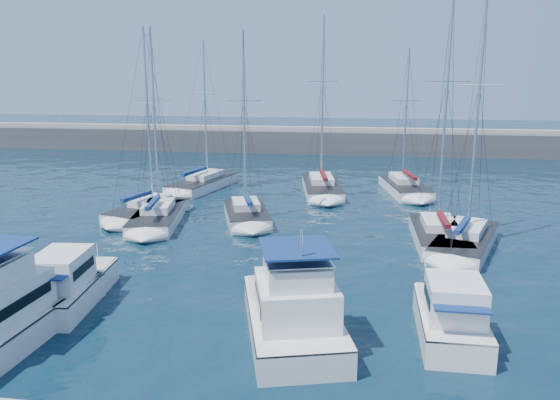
# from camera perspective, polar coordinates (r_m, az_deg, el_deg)

# --- Properties ---
(ground) EXTENTS (220.00, 220.00, 0.00)m
(ground) POSITION_cam_1_polar(r_m,az_deg,el_deg) (27.05, -3.13, -10.63)
(ground) COLOR black
(ground) RESTS_ON ground
(breakwater) EXTENTS (160.00, 6.00, 4.45)m
(breakwater) POSITION_cam_1_polar(r_m,az_deg,el_deg) (77.03, 4.49, 5.84)
(breakwater) COLOR #424244
(breakwater) RESTS_ON ground
(motor_yacht_port_outer) EXTENTS (3.11, 6.61, 3.20)m
(motor_yacht_port_outer) POSITION_cam_1_polar(r_m,az_deg,el_deg) (28.29, -21.22, -8.40)
(motor_yacht_port_outer) COLOR silver
(motor_yacht_port_outer) RESTS_ON ground
(motor_yacht_port_inner) EXTENTS (4.09, 9.21, 4.69)m
(motor_yacht_port_inner) POSITION_cam_1_polar(r_m,az_deg,el_deg) (25.95, -26.73, -10.46)
(motor_yacht_port_inner) COLOR silver
(motor_yacht_port_inner) RESTS_ON ground
(motor_yacht_stbd_inner) EXTENTS (5.60, 8.52, 4.69)m
(motor_yacht_stbd_inner) POSITION_cam_1_polar(r_m,az_deg,el_deg) (23.23, 1.43, -11.74)
(motor_yacht_stbd_inner) COLOR silver
(motor_yacht_stbd_inner) RESTS_ON ground
(motor_yacht_stbd_outer) EXTENTS (2.68, 5.80, 3.20)m
(motor_yacht_stbd_outer) POSITION_cam_1_polar(r_m,az_deg,el_deg) (24.29, 17.47, -11.72)
(motor_yacht_stbd_outer) COLOR silver
(motor_yacht_stbd_outer) RESTS_ON ground
(sailboat_mid_a) EXTENTS (4.88, 7.67, 14.50)m
(sailboat_mid_a) POSITION_cam_1_polar(r_m,az_deg,el_deg) (43.03, -13.67, -1.13)
(sailboat_mid_a) COLOR silver
(sailboat_mid_a) RESTS_ON ground
(sailboat_mid_b) EXTENTS (4.34, 8.39, 14.37)m
(sailboat_mid_b) POSITION_cam_1_polar(r_m,az_deg,el_deg) (41.06, -12.67, -1.78)
(sailboat_mid_b) COLOR silver
(sailboat_mid_b) RESTS_ON ground
(sailboat_mid_c) EXTENTS (4.89, 7.36, 14.23)m
(sailboat_mid_c) POSITION_cam_1_polar(r_m,az_deg,el_deg) (40.90, -3.53, -1.52)
(sailboat_mid_c) COLOR silver
(sailboat_mid_c) RESTS_ON ground
(sailboat_mid_d) EXTENTS (3.25, 7.88, 16.66)m
(sailboat_mid_d) POSITION_cam_1_polar(r_m,az_deg,el_deg) (37.24, 16.26, -3.51)
(sailboat_mid_d) COLOR silver
(sailboat_mid_d) RESTS_ON ground
(sailboat_mid_e) EXTENTS (5.77, 9.09, 16.33)m
(sailboat_mid_e) POSITION_cam_1_polar(r_m,az_deg,el_deg) (36.45, 18.77, -4.07)
(sailboat_mid_e) COLOR silver
(sailboat_mid_e) RESTS_ON ground
(sailboat_back_a) EXTENTS (5.12, 9.52, 14.20)m
(sailboat_back_a) POSITION_cam_1_polar(r_m,az_deg,el_deg) (52.80, -8.05, 1.72)
(sailboat_back_a) COLOR silver
(sailboat_back_a) RESTS_ON ground
(sailboat_back_b) EXTENTS (4.60, 9.91, 16.23)m
(sailboat_back_b) POSITION_cam_1_polar(r_m,az_deg,el_deg) (50.63, 4.39, 1.34)
(sailboat_back_b) COLOR silver
(sailboat_back_b) RESTS_ON ground
(sailboat_back_c) EXTENTS (4.61, 9.31, 13.35)m
(sailboat_back_c) POSITION_cam_1_polar(r_m,az_deg,el_deg) (51.94, 12.88, 1.32)
(sailboat_back_c) COLOR silver
(sailboat_back_c) RESTS_ON ground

